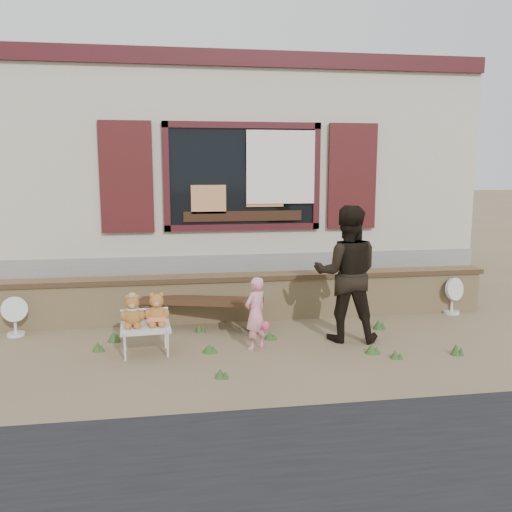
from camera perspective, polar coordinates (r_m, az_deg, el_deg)
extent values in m
plane|color=brown|center=(7.09, 0.76, -8.80)|extent=(80.00, 80.00, 0.00)
cube|color=#A39B84|center=(11.19, -3.13, 10.37)|extent=(8.00, 5.00, 3.20)
cube|color=gray|center=(11.34, -3.04, 0.22)|extent=(8.04, 5.04, 0.80)
cube|color=black|center=(8.68, -1.41, 8.34)|extent=(2.30, 0.04, 1.50)
cube|color=#3F1216|center=(8.68, -1.41, 13.62)|extent=(2.50, 0.08, 0.10)
cube|color=#3F1216|center=(8.71, -1.37, 3.07)|extent=(2.50, 0.08, 0.10)
cube|color=#3F1216|center=(8.59, -9.44, 8.20)|extent=(0.10, 0.08, 1.70)
cube|color=#3F1216|center=(8.90, 6.37, 8.31)|extent=(0.10, 0.08, 1.70)
cube|color=#3A1013|center=(8.60, -13.47, 8.07)|extent=(0.80, 0.07, 1.70)
cube|color=#3A1013|center=(9.06, 10.09, 8.24)|extent=(0.80, 0.07, 1.70)
cube|color=white|center=(8.71, 2.62, 9.32)|extent=(1.10, 0.02, 1.15)
cube|color=#3F1216|center=(8.84, -1.47, 20.08)|extent=(8.00, 0.12, 0.25)
cube|color=black|center=(8.69, -1.37, 4.24)|extent=(1.90, 0.06, 0.16)
cube|color=tan|center=(8.61, -5.02, 5.96)|extent=(0.55, 0.06, 0.45)
cube|color=#E08447|center=(8.71, 0.92, 7.03)|extent=(0.60, 0.06, 0.55)
cube|color=tan|center=(7.96, -0.45, -4.51)|extent=(7.00, 0.30, 0.60)
cube|color=brown|center=(7.88, -0.45, -2.18)|extent=(7.10, 0.36, 0.07)
cube|color=#372113|center=(7.47, -5.74, -4.71)|extent=(1.71, 0.78, 0.06)
cube|color=#372113|center=(7.71, -11.08, -6.09)|extent=(0.18, 0.33, 0.36)
cube|color=#372113|center=(7.41, -0.12, -6.53)|extent=(0.18, 0.33, 0.36)
cube|color=beige|center=(6.61, -11.56, -7.35)|extent=(0.61, 0.55, 0.04)
cylinder|color=silver|center=(6.45, -13.64, -9.50)|extent=(0.03, 0.03, 0.31)
cylinder|color=silver|center=(6.46, -9.27, -9.32)|extent=(0.03, 0.03, 0.31)
cylinder|color=silver|center=(6.87, -13.62, -8.31)|extent=(0.03, 0.03, 0.31)
cylinder|color=silver|center=(6.88, -9.52, -8.15)|extent=(0.03, 0.03, 0.31)
imported|color=pink|center=(6.62, -0.06, -6.05)|extent=(0.39, 0.37, 0.90)
imported|color=black|center=(6.98, 9.51, -1.84)|extent=(0.98, 0.85, 1.74)
cylinder|color=silver|center=(7.91, -23.94, -7.53)|extent=(0.23, 0.23, 0.04)
cylinder|color=silver|center=(7.87, -24.01, -6.53)|extent=(0.04, 0.04, 0.29)
cylinder|color=silver|center=(7.82, -24.11, -5.08)|extent=(0.35, 0.20, 0.33)
cylinder|color=silver|center=(8.81, 19.86, -5.57)|extent=(0.24, 0.24, 0.04)
cylinder|color=silver|center=(8.77, 19.92, -4.63)|extent=(0.04, 0.04, 0.30)
cylinder|color=silver|center=(8.72, 20.00, -3.26)|extent=(0.36, 0.23, 0.35)
cone|color=#2F4F1F|center=(7.09, 1.46, -8.36)|extent=(0.15, 0.15, 0.10)
cone|color=#2F4F1F|center=(6.73, 12.07, -9.53)|extent=(0.16, 0.16, 0.11)
cone|color=#2F4F1F|center=(6.93, -16.35, -9.12)|extent=(0.13, 0.13, 0.11)
cone|color=#2F4F1F|center=(7.70, 12.76, -7.01)|extent=(0.15, 0.15, 0.14)
cone|color=#2F4F1F|center=(6.62, 14.43, -10.00)|extent=(0.12, 0.12, 0.10)
cone|color=#2F4F1F|center=(7.42, -6.00, -7.55)|extent=(0.10, 0.10, 0.11)
cone|color=#2F4F1F|center=(7.23, -14.77, -8.18)|extent=(0.16, 0.16, 0.14)
cone|color=#2F4F1F|center=(6.64, -4.94, -9.64)|extent=(0.18, 0.18, 0.10)
cone|color=#2F4F1F|center=(5.88, -3.78, -12.20)|extent=(0.12, 0.12, 0.11)
cone|color=#2F4F1F|center=(6.95, 20.29, -9.19)|extent=(0.12, 0.12, 0.14)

